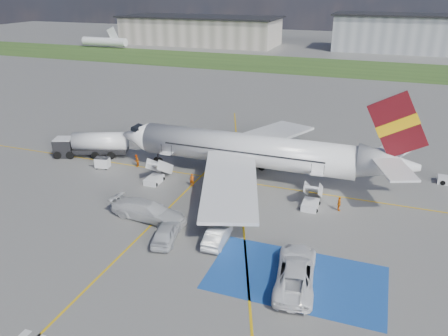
{
  "coord_description": "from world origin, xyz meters",
  "views": [
    {
      "loc": [
        14.43,
        -33.12,
        21.77
      ],
      "look_at": [
        -0.4,
        7.53,
        3.5
      ],
      "focal_mm": 35.0,
      "sensor_mm": 36.0,
      "label": 1
    }
  ],
  "objects": [
    {
      "name": "ground",
      "position": [
        0.0,
        0.0,
        0.0
      ],
      "size": [
        400.0,
        400.0,
        0.0
      ],
      "primitive_type": "plane",
      "color": "#60605E",
      "rests_on": "ground"
    },
    {
      "name": "grass_strip",
      "position": [
        0.0,
        95.0,
        0.01
      ],
      "size": [
        400.0,
        30.0,
        0.01
      ],
      "primitive_type": "cube",
      "color": "#2D4C1E",
      "rests_on": "ground"
    },
    {
      "name": "taxiway_line_main",
      "position": [
        0.0,
        12.0,
        0.01
      ],
      "size": [
        120.0,
        0.2,
        0.01
      ],
      "primitive_type": "cube",
      "color": "gold",
      "rests_on": "ground"
    },
    {
      "name": "taxiway_line_cross",
      "position": [
        -5.0,
        -10.0,
        0.01
      ],
      "size": [
        0.2,
        60.0,
        0.01
      ],
      "primitive_type": "cube",
      "color": "gold",
      "rests_on": "ground"
    },
    {
      "name": "taxiway_line_diag",
      "position": [
        0.0,
        12.0,
        0.01
      ],
      "size": [
        20.71,
        56.45,
        0.01
      ],
      "primitive_type": "cube",
      "rotation": [
        0.0,
        0.0,
        0.35
      ],
      "color": "gold",
      "rests_on": "ground"
    },
    {
      "name": "staging_box",
      "position": [
        10.0,
        -4.0,
        0.01
      ],
      "size": [
        14.0,
        8.0,
        0.01
      ],
      "primitive_type": "cube",
      "color": "#19479B",
      "rests_on": "ground"
    },
    {
      "name": "terminal_west",
      "position": [
        -55.0,
        130.0,
        5.0
      ],
      "size": [
        60.0,
        22.0,
        10.0
      ],
      "primitive_type": "cube",
      "color": "gray",
      "rests_on": "ground"
    },
    {
      "name": "terminal_centre",
      "position": [
        20.0,
        135.0,
        6.0
      ],
      "size": [
        48.0,
        18.0,
        12.0
      ],
      "primitive_type": "cube",
      "color": "gray",
      "rests_on": "ground"
    },
    {
      "name": "airliner",
      "position": [
        1.51,
        14.0,
        3.39
      ],
      "size": [
        36.81,
        32.95,
        11.92
      ],
      "color": "silver",
      "rests_on": "ground"
    },
    {
      "name": "airstairs_fwd",
      "position": [
        -9.5,
        8.7,
        0.62
      ],
      "size": [
        1.9,
        5.2,
        3.6
      ],
      "color": "silver",
      "rests_on": "ground"
    },
    {
      "name": "airstairs_aft",
      "position": [
        9.0,
        8.7,
        0.62
      ],
      "size": [
        1.9,
        5.2,
        3.6
      ],
      "color": "silver",
      "rests_on": "ground"
    },
    {
      "name": "fuel_tanker",
      "position": [
        -21.66,
        13.21,
        1.4
      ],
      "size": [
        10.05,
        5.75,
        3.34
      ],
      "rotation": [
        0.0,
        0.0,
        0.35
      ],
      "color": "black",
      "rests_on": "ground"
    },
    {
      "name": "gpu_cart",
      "position": [
        -17.81,
        9.95,
        0.66
      ],
      "size": [
        1.94,
        1.43,
        1.47
      ],
      "rotation": [
        0.0,
        0.0,
        0.18
      ],
      "color": "silver",
      "rests_on": "ground"
    },
    {
      "name": "car_silver_a",
      "position": [
        -2.35,
        -2.62,
        0.83
      ],
      "size": [
        3.0,
        5.21,
        1.67
      ],
      "primitive_type": "imported",
      "rotation": [
        0.0,
        0.0,
        3.36
      ],
      "color": "silver",
      "rests_on": "ground"
    },
    {
      "name": "car_silver_b",
      "position": [
        2.2,
        -1.34,
        0.77
      ],
      "size": [
        1.87,
        4.75,
        1.54
      ],
      "primitive_type": "imported",
      "rotation": [
        0.0,
        0.0,
        3.19
      ],
      "color": "#A8ABAF",
      "rests_on": "ground"
    },
    {
      "name": "van_white_a",
      "position": [
        9.98,
        -4.44,
        1.21
      ],
      "size": [
        3.76,
        6.76,
        2.41
      ],
      "primitive_type": "imported",
      "rotation": [
        0.0,
        0.0,
        3.27
      ],
      "color": "white",
      "rests_on": "ground"
    },
    {
      "name": "van_white_b",
      "position": [
        -5.83,
        0.36,
        1.21
      ],
      "size": [
        6.43,
        3.17,
        2.43
      ],
      "primitive_type": "imported",
      "rotation": [
        0.0,
        0.0,
        1.46
      ],
      "color": "silver",
      "rests_on": "ground"
    },
    {
      "name": "crew_fwd",
      "position": [
        -4.88,
        8.93,
        0.78
      ],
      "size": [
        0.62,
        0.46,
        1.56
      ],
      "primitive_type": "imported",
      "rotation": [
        0.0,
        0.0,
        0.15
      ],
      "color": "#FF660D",
      "rests_on": "ground"
    },
    {
      "name": "crew_nose",
      "position": [
        -14.01,
        11.9,
        0.82
      ],
      "size": [
        0.76,
        0.9,
        1.64
      ],
      "primitive_type": "imported",
      "rotation": [
        0.0,
        0.0,
        -1.38
      ],
      "color": "orange",
      "rests_on": "ground"
    },
    {
      "name": "crew_aft",
      "position": [
        11.89,
        8.69,
        0.78
      ],
      "size": [
        0.64,
        0.99,
        1.57
      ],
      "primitive_type": "imported",
      "rotation": [
        0.0,
        0.0,
        1.87
      ],
      "color": "orange",
      "rests_on": "ground"
    }
  ]
}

